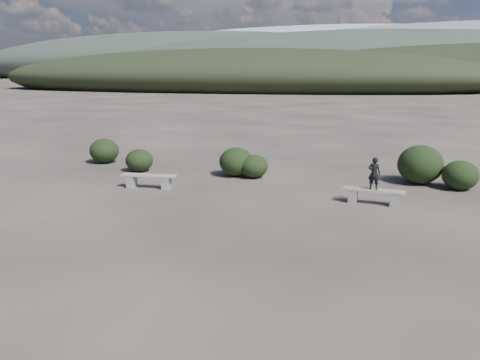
% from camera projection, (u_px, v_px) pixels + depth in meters
% --- Properties ---
extents(ground, '(1200.00, 1200.00, 0.00)m').
position_uv_depth(ground, '(166.00, 263.00, 10.16)').
color(ground, '#2F2924').
rests_on(ground, ground).
extents(bench_left, '(1.98, 0.56, 0.49)m').
position_uv_depth(bench_left, '(149.00, 180.00, 16.54)').
color(bench_left, gray).
rests_on(bench_left, ground).
extents(bench_right, '(1.92, 0.58, 0.47)m').
position_uv_depth(bench_right, '(374.00, 195.00, 14.55)').
color(bench_right, gray).
rests_on(bench_right, ground).
extents(seated_person, '(0.42, 0.33, 1.02)m').
position_uv_depth(seated_person, '(374.00, 173.00, 14.41)').
color(seated_person, black).
rests_on(seated_person, bench_right).
extents(shrub_a, '(1.13, 1.13, 0.92)m').
position_uv_depth(shrub_a, '(139.00, 160.00, 19.27)').
color(shrub_a, black).
rests_on(shrub_a, ground).
extents(shrub_b, '(1.32, 1.32, 1.14)m').
position_uv_depth(shrub_b, '(236.00, 162.00, 18.40)').
color(shrub_b, black).
rests_on(shrub_b, ground).
extents(shrub_c, '(1.13, 1.13, 0.90)m').
position_uv_depth(shrub_c, '(254.00, 166.00, 18.15)').
color(shrub_c, black).
rests_on(shrub_c, ground).
extents(shrub_d, '(1.63, 1.63, 1.42)m').
position_uv_depth(shrub_d, '(420.00, 164.00, 17.15)').
color(shrub_d, black).
rests_on(shrub_d, ground).
extents(shrub_e, '(1.23, 1.23, 1.03)m').
position_uv_depth(shrub_e, '(460.00, 175.00, 16.30)').
color(shrub_e, black).
rests_on(shrub_e, ground).
extents(shrub_f, '(1.30, 1.30, 1.10)m').
position_uv_depth(shrub_f, '(104.00, 151.00, 21.06)').
color(shrub_f, black).
rests_on(shrub_f, ground).
extents(mountain_ridges, '(500.00, 400.00, 56.00)m').
position_uv_depth(mountain_ridges, '(355.00, 61.00, 328.00)').
color(mountain_ridges, black).
rests_on(mountain_ridges, ground).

